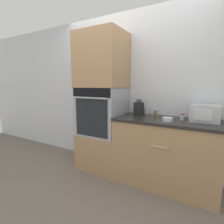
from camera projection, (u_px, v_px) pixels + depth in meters
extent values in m
plane|color=#6B6056|center=(112.00, 181.00, 2.51)|extent=(12.00, 12.00, 0.00)
cube|color=silver|center=(131.00, 92.00, 2.86)|extent=(8.00, 0.05, 2.50)
cube|color=#A87F56|center=(103.00, 151.00, 2.90)|extent=(0.71, 0.60, 0.57)
cube|color=#9EA0A5|center=(102.00, 111.00, 2.80)|extent=(0.68, 0.59, 0.75)
cube|color=black|center=(91.00, 92.00, 2.49)|extent=(0.65, 0.01, 0.13)
cube|color=orange|center=(91.00, 92.00, 2.49)|extent=(0.09, 0.00, 0.03)
cube|color=black|center=(91.00, 118.00, 2.55)|extent=(0.56, 0.01, 0.57)
cylinder|color=#9EA0A5|center=(89.00, 98.00, 2.48)|extent=(0.58, 0.02, 0.02)
cube|color=#A87F56|center=(102.00, 60.00, 2.68)|extent=(0.71, 0.60, 0.82)
cube|color=#A87F56|center=(165.00, 154.00, 2.38)|extent=(1.33, 0.60, 0.88)
cube|color=black|center=(167.00, 121.00, 2.31)|extent=(1.35, 0.63, 0.03)
cylinder|color=#B7B7BC|center=(160.00, 147.00, 2.08)|extent=(0.22, 0.01, 0.01)
cube|color=#B2B5BA|center=(205.00, 113.00, 2.18)|extent=(0.34, 0.31, 0.21)
cube|color=silver|center=(203.00, 115.00, 2.05)|extent=(0.21, 0.01, 0.14)
cube|color=black|center=(139.00, 109.00, 2.63)|extent=(0.11, 0.13, 0.19)
cylinder|color=black|center=(137.00, 101.00, 2.62)|extent=(0.02, 0.02, 0.04)
cylinder|color=black|center=(139.00, 101.00, 2.61)|extent=(0.02, 0.02, 0.04)
cylinder|color=black|center=(141.00, 101.00, 2.60)|extent=(0.02, 0.02, 0.04)
cylinder|color=silver|center=(168.00, 119.00, 2.17)|extent=(0.13, 0.13, 0.05)
cylinder|color=silver|center=(147.00, 112.00, 2.67)|extent=(0.05, 0.05, 0.09)
cylinder|color=#B7B7BC|center=(147.00, 108.00, 2.66)|extent=(0.04, 0.04, 0.02)
cylinder|color=silver|center=(182.00, 118.00, 2.25)|extent=(0.05, 0.05, 0.07)
cylinder|color=red|center=(183.00, 114.00, 2.25)|extent=(0.04, 0.04, 0.02)
cylinder|color=brown|center=(155.00, 113.00, 2.58)|extent=(0.04, 0.04, 0.08)
cylinder|color=#B7B7BC|center=(155.00, 110.00, 2.57)|extent=(0.04, 0.04, 0.02)
cylinder|color=silver|center=(182.00, 117.00, 2.32)|extent=(0.06, 0.06, 0.06)
cylinder|color=#B7B7BC|center=(182.00, 114.00, 2.32)|extent=(0.05, 0.05, 0.02)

